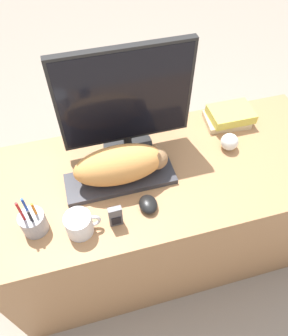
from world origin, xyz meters
The scene contains 11 objects.
ground_plane centered at (0.00, 0.00, 0.00)m, with size 12.00×12.00×0.00m, color gray.
desk centered at (0.00, 0.32, 0.36)m, with size 1.50×0.63×0.71m.
keyboard centered at (-0.19, 0.31, 0.72)m, with size 0.44×0.15×0.02m.
cat centered at (-0.18, 0.31, 0.81)m, with size 0.37×0.15×0.16m.
monitor centered at (-0.12, 0.49, 0.97)m, with size 0.53×0.22×0.49m.
computer_mouse centered at (-0.12, 0.16, 0.73)m, with size 0.07×0.09×0.04m.
coffee_mug centered at (-0.38, 0.13, 0.76)m, with size 0.13×0.10×0.09m.
pen_cup centered at (-0.54, 0.18, 0.76)m, with size 0.09×0.09×0.19m.
baseball centered at (0.31, 0.37, 0.75)m, with size 0.08×0.08×0.08m.
phone centered at (-0.25, 0.12, 0.76)m, with size 0.05×0.02×0.10m.
book_stack centered at (0.38, 0.52, 0.75)m, with size 0.22×0.16×0.07m.
Camera 1 is at (-0.31, -0.49, 1.78)m, focal length 35.00 mm.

